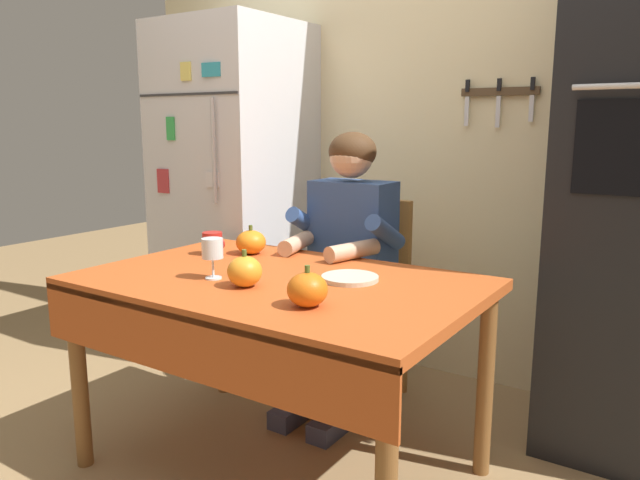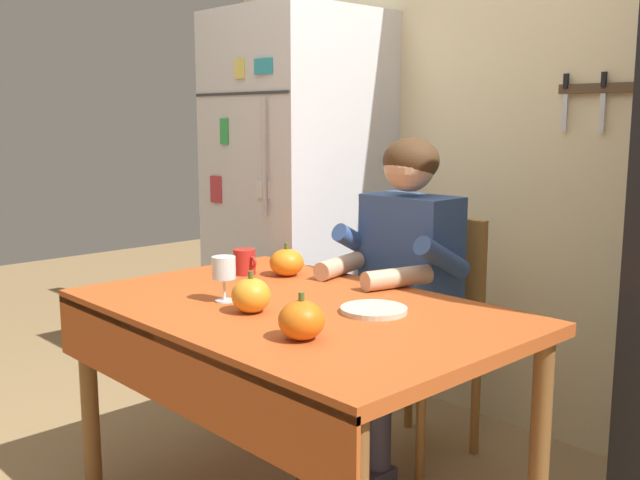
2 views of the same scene
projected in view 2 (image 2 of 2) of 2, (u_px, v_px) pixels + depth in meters
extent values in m
cube|color=beige|center=(531.00, 122.00, 2.99)|extent=(3.70, 0.10, 2.60)
cube|color=#4C3823|center=(605.00, 88.00, 2.69)|extent=(0.36, 0.02, 0.04)
cube|color=silver|center=(565.00, 112.00, 2.80)|extent=(0.02, 0.01, 0.14)
cube|color=black|center=(566.00, 81.00, 2.78)|extent=(0.02, 0.01, 0.06)
cube|color=silver|center=(602.00, 113.00, 2.70)|extent=(0.02, 0.01, 0.14)
cube|color=black|center=(604.00, 80.00, 2.68)|extent=(0.02, 0.01, 0.06)
cube|color=silver|center=(299.00, 205.00, 3.51)|extent=(0.68, 0.68, 1.80)
cylinder|color=silver|center=(264.00, 157.00, 3.09)|extent=(0.02, 0.02, 0.50)
cube|color=#333335|center=(239.00, 94.00, 3.19)|extent=(0.67, 0.01, 0.01)
cube|color=teal|center=(264.00, 66.00, 3.05)|extent=(0.11, 0.02, 0.07)
cube|color=#E5D666|center=(239.00, 68.00, 3.17)|extent=(0.06, 0.01, 0.09)
cube|color=green|center=(224.00, 132.00, 3.30)|extent=(0.05, 0.01, 0.12)
cube|color=silver|center=(263.00, 190.00, 3.14)|extent=(0.08, 0.01, 0.08)
cube|color=#B73338|center=(216.00, 189.00, 3.40)|extent=(0.08, 0.02, 0.12)
cylinder|color=brown|center=(90.00, 400.00, 2.53)|extent=(0.06, 0.06, 0.70)
cylinder|color=brown|center=(265.00, 351.00, 3.06)|extent=(0.06, 0.06, 0.70)
cylinder|color=brown|center=(539.00, 451.00, 2.14)|extent=(0.06, 0.06, 0.70)
cube|color=#B24C1E|center=(295.00, 311.00, 2.28)|extent=(1.40, 0.90, 0.04)
cube|color=#B24C1E|center=(173.00, 376.00, 1.99)|extent=(1.40, 0.01, 0.20)
cube|color=#9E6B33|center=(416.00, 347.00, 2.84)|extent=(0.40, 0.40, 0.04)
cube|color=#9E6B33|center=(446.00, 276.00, 2.92)|extent=(0.36, 0.04, 0.48)
cylinder|color=#9E6B33|center=(353.00, 401.00, 2.89)|extent=(0.04, 0.04, 0.41)
cylinder|color=#9E6B33|center=(409.00, 381.00, 3.12)|extent=(0.04, 0.04, 0.41)
cylinder|color=#9E6B33|center=(421.00, 428.00, 2.64)|extent=(0.04, 0.04, 0.41)
cylinder|color=#9E6B33|center=(475.00, 403.00, 2.87)|extent=(0.04, 0.04, 0.41)
cube|color=#38384C|center=(327.00, 464.00, 2.72)|extent=(0.10, 0.22, 0.08)
cylinder|color=#38384C|center=(339.00, 411.00, 2.73)|extent=(0.09, 0.09, 0.38)
cylinder|color=#38384C|center=(379.00, 428.00, 2.59)|extent=(0.09, 0.09, 0.38)
cube|color=#38384C|center=(371.00, 334.00, 2.79)|extent=(0.12, 0.40, 0.11)
cube|color=#38384C|center=(407.00, 344.00, 2.66)|extent=(0.12, 0.40, 0.11)
cube|color=#33518E|center=(411.00, 259.00, 2.76)|extent=(0.36, 0.20, 0.48)
cylinder|color=#33518E|center=(360.00, 244.00, 2.85)|extent=(0.07, 0.26, 0.18)
cylinder|color=#33518E|center=(442.00, 258.00, 2.56)|extent=(0.07, 0.26, 0.18)
cylinder|color=#D8A884|center=(340.00, 266.00, 2.70)|extent=(0.13, 0.27, 0.07)
cylinder|color=#D8A884|center=(397.00, 278.00, 2.50)|extent=(0.13, 0.27, 0.07)
sphere|color=#D8A884|center=(409.00, 166.00, 2.69)|extent=(0.19, 0.19, 0.19)
ellipsoid|color=#472D19|center=(411.00, 161.00, 2.69)|extent=(0.21, 0.21, 0.17)
cylinder|color=#B2231E|center=(244.00, 262.00, 2.71)|extent=(0.08, 0.08, 0.09)
torus|color=#B2231E|center=(252.00, 262.00, 2.68)|extent=(0.05, 0.01, 0.05)
cylinder|color=white|center=(224.00, 301.00, 2.31)|extent=(0.06, 0.06, 0.01)
cylinder|color=white|center=(224.00, 289.00, 2.31)|extent=(0.01, 0.01, 0.07)
cylinder|color=white|center=(224.00, 268.00, 2.30)|extent=(0.08, 0.08, 0.07)
ellipsoid|color=orange|center=(302.00, 320.00, 1.91)|extent=(0.12, 0.12, 0.10)
cylinder|color=#4C6023|center=(301.00, 296.00, 1.90)|extent=(0.02, 0.02, 0.02)
ellipsoid|color=orange|center=(251.00, 295.00, 2.18)|extent=(0.12, 0.12, 0.10)
cylinder|color=#4C6023|center=(251.00, 275.00, 2.17)|extent=(0.02, 0.02, 0.02)
ellipsoid|color=orange|center=(287.00, 262.00, 2.69)|extent=(0.13, 0.13, 0.10)
cylinder|color=#4C6023|center=(287.00, 246.00, 2.68)|extent=(0.02, 0.02, 0.02)
cylinder|color=beige|center=(374.00, 310.00, 2.18)|extent=(0.20, 0.20, 0.02)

